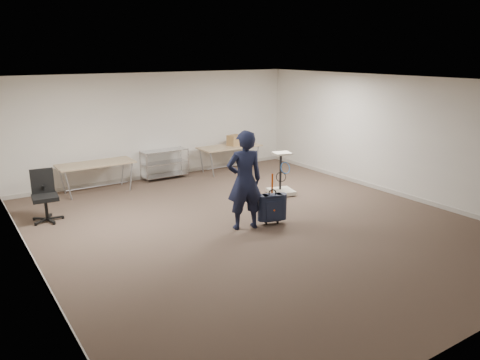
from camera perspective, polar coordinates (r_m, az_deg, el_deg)
ground at (r=9.30m, az=1.78°, el=-5.51°), size 9.00×9.00×0.00m
room_shell at (r=10.37m, az=-2.61°, el=-2.98°), size 8.00×9.00×9.00m
folding_table_left at (r=11.77m, az=-17.16°, el=1.74°), size 1.80×0.75×0.73m
folding_table_right at (r=13.29m, az=-1.29°, el=3.94°), size 1.80×0.75×0.73m
wire_shelf at (r=12.69m, az=-9.18°, el=2.09°), size 1.22×0.47×0.80m
person at (r=8.85m, az=0.55°, el=-0.04°), size 0.79×0.62×1.92m
suitcase at (r=9.24m, az=3.94°, el=-3.35°), size 0.43×0.32×1.04m
office_chair at (r=10.22m, az=-22.59°, el=-2.90°), size 0.63×0.63×1.04m
equipment_cart at (r=11.22m, az=5.05°, el=-0.42°), size 0.68×0.68×1.03m
cardboard_box at (r=13.38m, az=-0.65°, el=4.88°), size 0.45×0.38×0.29m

